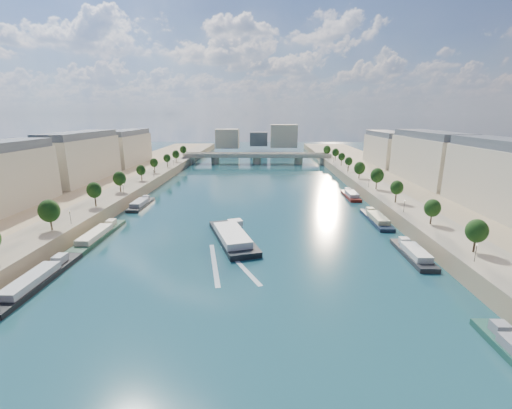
{
  "coord_description": "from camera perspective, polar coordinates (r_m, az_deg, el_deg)",
  "views": [
    {
      "loc": [
        5.35,
        -26.6,
        37.04
      ],
      "look_at": [
        2.6,
        94.28,
        5.0
      ],
      "focal_mm": 24.0,
      "sensor_mm": 36.0,
      "label": 1
    }
  ],
  "objects": [
    {
      "name": "pave_left",
      "position": [
        144.7,
        -24.26,
        0.74
      ],
      "size": [
        14.0,
        520.0,
        0.1
      ],
      "primitive_type": "cube",
      "color": "gray",
      "rests_on": "quay_left"
    },
    {
      "name": "wake",
      "position": [
        89.08,
        -4.89,
        -9.77
      ],
      "size": [
        15.76,
        25.71,
        0.04
      ],
      "color": "silver",
      "rests_on": "ground"
    },
    {
      "name": "buildings_left",
      "position": [
        166.73,
        -31.69,
        5.55
      ],
      "size": [
        16.0,
        226.0,
        23.2
      ],
      "color": "#C1B394",
      "rests_on": "ground"
    },
    {
      "name": "moored_barges_left",
      "position": [
        94.0,
        -32.16,
        -10.23
      ],
      "size": [
        5.0,
        155.39,
        3.6
      ],
      "color": "#1A223B",
      "rests_on": "ground"
    },
    {
      "name": "lamps_left",
      "position": [
        133.41,
        -24.44,
        0.82
      ],
      "size": [
        0.36,
        200.36,
        4.28
      ],
      "color": "black",
      "rests_on": "ground"
    },
    {
      "name": "moored_barges_right",
      "position": [
        96.58,
        26.08,
        -8.77
      ],
      "size": [
        5.0,
        165.59,
        3.6
      ],
      "color": "black",
      "rests_on": "ground"
    },
    {
      "name": "pave_right",
      "position": [
        140.42,
        22.85,
        0.49
      ],
      "size": [
        14.0,
        520.0,
        0.1
      ],
      "primitive_type": "cube",
      "color": "gray",
      "rests_on": "quay_right"
    },
    {
      "name": "trees_left",
      "position": [
        144.52,
        -23.44,
        3.02
      ],
      "size": [
        4.8,
        268.8,
        8.26
      ],
      "color": "#382B1E",
      "rests_on": "ground"
    },
    {
      "name": "buildings_right",
      "position": [
        161.18,
        31.06,
        5.38
      ],
      "size": [
        16.0,
        226.0,
        23.2
      ],
      "color": "#C1B394",
      "rests_on": "ground"
    },
    {
      "name": "quay_left",
      "position": [
        152.33,
        -29.26,
        -0.19
      ],
      "size": [
        44.0,
        520.0,
        5.0
      ],
      "primitive_type": "cube",
      "color": "#9E8460",
      "rests_on": "ground"
    },
    {
      "name": "lamps_right",
      "position": [
        142.82,
        20.56,
        2.06
      ],
      "size": [
        0.36,
        200.36,
        4.28
      ],
      "color": "black",
      "rests_on": "ground"
    },
    {
      "name": "bridge",
      "position": [
        264.7,
        0.14,
        7.91
      ],
      "size": [
        112.0,
        12.0,
        8.15
      ],
      "color": "#C1B79E",
      "rests_on": "ground"
    },
    {
      "name": "skyline",
      "position": [
        346.86,
        0.96,
        11.14
      ],
      "size": [
        79.0,
        42.0,
        22.0
      ],
      "color": "#C1B394",
      "rests_on": "ground"
    },
    {
      "name": "trees_right",
      "position": [
        147.75,
        20.96,
        3.5
      ],
      "size": [
        4.8,
        268.8,
        8.26
      ],
      "color": "#382B1E",
      "rests_on": "ground"
    },
    {
      "name": "ground",
      "position": [
        132.02,
        -1.07,
        -1.46
      ],
      "size": [
        700.0,
        700.0,
        0.0
      ],
      "primitive_type": "plane",
      "color": "#0C3438",
      "rests_on": "ground"
    },
    {
      "name": "quay_right",
      "position": [
        147.18,
        28.18,
        -0.53
      ],
      "size": [
        44.0,
        520.0,
        5.0
      ],
      "primitive_type": "cube",
      "color": "#9E8460",
      "rests_on": "ground"
    },
    {
      "name": "tour_barge",
      "position": [
        103.82,
        -3.94,
        -5.37
      ],
      "size": [
        18.26,
        32.18,
        4.2
      ],
      "rotation": [
        0.0,
        0.0,
        0.32
      ],
      "color": "black",
      "rests_on": "ground"
    }
  ]
}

